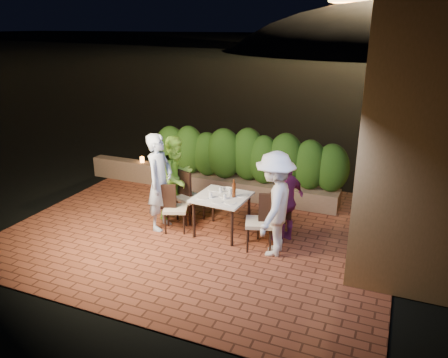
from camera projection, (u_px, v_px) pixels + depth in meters
The scene contains 31 objects.
ground at pixel (192, 239), 8.06m from camera, with size 400.00×400.00×0.00m, color black.
terrace_floor at pixel (204, 231), 8.52m from camera, with size 7.00×6.00×0.15m, color brown.
building_wall at pixel (423, 98), 7.66m from camera, with size 1.60×5.00×5.00m, color olive.
window_pane at pixel (371, 128), 7.67m from camera, with size 0.08×1.00×1.40m, color black.
window_frame at pixel (371, 128), 7.67m from camera, with size 0.06×1.15×1.55m, color black.
planter at pixel (245, 189), 9.92m from camera, with size 4.20×0.55×0.40m, color brown.
hedge at pixel (246, 157), 9.67m from camera, with size 4.00×0.70×1.10m, color #204412, non-canonical shape.
parapet at pixel (133, 170), 10.99m from camera, with size 2.20×0.30×0.50m, color brown.
hill at pixel (398, 83), 60.86m from camera, with size 52.00×40.00×22.00m, color black.
dining_table at pixel (222, 215), 8.14m from camera, with size 0.93×0.93×0.75m, color white, non-canonical shape.
plate_nw at pixel (203, 197), 7.93m from camera, with size 0.22×0.22×0.01m, color white.
plate_sw at pixel (214, 190), 8.31m from camera, with size 0.21×0.21×0.01m, color white.
plate_ne at pixel (230, 203), 7.70m from camera, with size 0.20×0.20×0.01m, color white.
plate_se at pixel (241, 195), 8.04m from camera, with size 0.24×0.24×0.01m, color white.
plate_centre at pixel (225, 195), 8.03m from camera, with size 0.21×0.21×0.01m, color white.
plate_front at pixel (217, 202), 7.74m from camera, with size 0.20×0.20×0.01m, color white.
glass_nw at pixel (211, 195), 7.91m from camera, with size 0.07×0.07×0.11m, color silver.
glass_sw at pixel (220, 190), 8.17m from camera, with size 0.06×0.06×0.10m, color silver.
glass_ne at pixel (225, 197), 7.85m from camera, with size 0.06×0.06×0.10m, color silver.
glass_se at pixel (230, 191), 8.09m from camera, with size 0.06×0.06×0.11m, color silver.
beer_bottle at pixel (234, 188), 7.91m from camera, with size 0.07×0.07×0.34m, color #52230D, non-canonical shape.
bowl at pixel (228, 189), 8.28m from camera, with size 0.18×0.18×0.04m, color white.
chair_left_front at pixel (175, 208), 8.22m from camera, with size 0.43×0.43×0.93m, color black, non-canonical shape.
chair_left_back at pixel (190, 197), 8.66m from camera, with size 0.46×0.46×0.99m, color black, non-canonical shape.
chair_right_front at pixel (259, 221), 7.55m from camera, with size 0.47×0.47×1.02m, color black, non-canonical shape.
chair_right_back at pixel (270, 215), 7.95m from camera, with size 0.41×0.41×0.89m, color black, non-canonical shape.
diner_blue at pixel (160, 182), 8.19m from camera, with size 0.68×0.45×1.86m, color silver.
diner_green at pixel (177, 177), 8.69m from camera, with size 0.82×0.64×1.70m, color #98E347.
diner_white at pixel (274, 204), 7.25m from camera, with size 1.17×0.67×1.81m, color silver.
diner_purple at pixel (286, 201), 7.74m from camera, with size 0.90×0.38×1.54m, color #7B2970.
parapet_lamp at pixel (142, 160), 10.78m from camera, with size 0.10×0.10×0.14m, color orange.
Camera 1 is at (3.32, -6.44, 3.73)m, focal length 35.00 mm.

